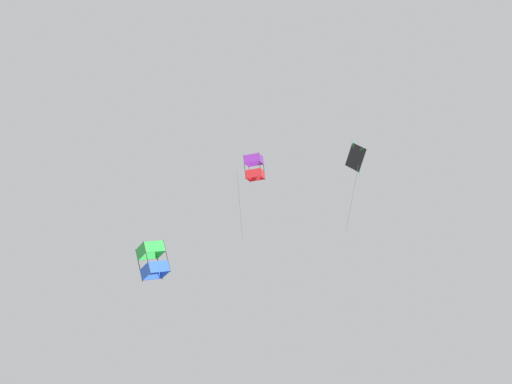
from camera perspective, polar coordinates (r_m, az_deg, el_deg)
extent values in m
cube|color=black|center=(34.70, 8.72, 3.03)|extent=(1.80, 0.28, 1.79)
cylinder|color=green|center=(34.72, 8.75, 3.02)|extent=(0.09, 0.44, 2.05)
cylinder|color=green|center=(34.78, 8.70, 3.24)|extent=(1.45, 0.16, 0.04)
cylinder|color=#47474C|center=(33.06, 8.43, -0.52)|extent=(1.35, 0.04, 3.21)
cube|color=purple|center=(42.32, -0.02, 2.67)|extent=(0.88, 0.81, 0.51)
cube|color=purple|center=(41.39, -0.41, 2.98)|extent=(0.88, 0.81, 0.51)
cube|color=purple|center=(41.98, -0.86, 2.71)|extent=(0.76, 0.86, 0.82)
cube|color=purple|center=(41.73, 0.44, 2.93)|extent=(0.76, 0.86, 0.82)
cube|color=red|center=(42.06, 0.10, 1.36)|extent=(0.88, 0.81, 0.51)
cube|color=red|center=(41.13, -0.28, 1.65)|extent=(0.88, 0.81, 0.51)
cube|color=red|center=(41.72, -0.74, 1.40)|extent=(0.76, 0.86, 0.82)
cube|color=red|center=(41.47, 0.57, 1.62)|extent=(0.76, 0.86, 0.82)
cylinder|color=#332D28|center=(42.31, -0.61, 1.91)|extent=(0.39, 0.44, 1.53)
cylinder|color=#332D28|center=(42.07, 0.69, 2.12)|extent=(0.39, 0.44, 1.53)
cylinder|color=#332D28|center=(41.38, -1.00, 2.21)|extent=(0.39, 0.44, 1.53)
cylinder|color=#332D28|center=(41.13, 0.32, 2.43)|extent=(0.39, 0.44, 1.53)
cylinder|color=#47474C|center=(40.75, -1.43, -1.19)|extent=(1.50, 1.34, 3.71)
cube|color=green|center=(33.37, -8.38, -5.02)|extent=(1.07, 0.25, 0.55)
cube|color=green|center=(32.93, -10.06, -5.13)|extent=(1.07, 0.25, 0.55)
cube|color=green|center=(33.60, -9.55, -5.41)|extent=(0.08, 1.19, 0.87)
cube|color=green|center=(32.69, -8.87, -4.73)|extent=(0.08, 1.19, 0.87)
cube|color=blue|center=(33.06, -7.98, -6.73)|extent=(1.07, 0.25, 0.55)
cube|color=blue|center=(32.61, -9.68, -6.87)|extent=(1.07, 0.25, 0.55)
cube|color=blue|center=(33.29, -9.17, -7.12)|extent=(0.08, 1.19, 0.87)
cube|color=blue|center=(32.37, -8.47, -6.48)|extent=(0.08, 1.19, 0.87)
cylinder|color=#332D28|center=(33.67, -8.53, -6.20)|extent=(0.06, 0.57, 1.65)
cylinder|color=#332D28|center=(32.76, -7.83, -5.53)|extent=(0.06, 0.57, 1.65)
cylinder|color=#332D28|center=(33.23, -10.20, -6.32)|extent=(0.06, 0.57, 1.65)
cylinder|color=#332D28|center=(32.31, -9.53, -5.66)|extent=(0.06, 0.57, 1.65)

